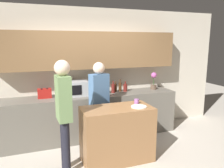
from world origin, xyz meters
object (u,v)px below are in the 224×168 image
at_px(bottle_1, 113,88).
at_px(cup_0, 137,101).
at_px(bottle_4, 125,88).
at_px(plate_on_island, 139,107).
at_px(microwave, 75,88).
at_px(potted_plant, 154,81).
at_px(bottle_0, 108,89).
at_px(bottle_2, 116,88).
at_px(toaster, 45,93).
at_px(person_left, 64,107).
at_px(bottle_3, 120,87).
at_px(person_center, 99,98).

height_order(bottle_1, cup_0, bottle_1).
height_order(bottle_4, plate_on_island, bottle_4).
distance_m(microwave, plate_on_island, 1.48).
distance_m(potted_plant, plate_on_island, 1.56).
xyz_separation_m(microwave, bottle_0, (0.71, -0.02, -0.06)).
height_order(bottle_2, bottle_4, bottle_2).
bearing_deg(cup_0, toaster, 145.93).
distance_m(toaster, person_left, 1.20).
bearing_deg(cup_0, bottle_1, 94.95).
bearing_deg(toaster, bottle_1, -1.40).
bearing_deg(bottle_0, plate_on_island, -82.87).
height_order(plate_on_island, person_left, person_left).
bearing_deg(bottle_0, cup_0, -78.56).
height_order(potted_plant, cup_0, potted_plant).
height_order(bottle_2, plate_on_island, bottle_2).
height_order(bottle_0, cup_0, bottle_0).
bearing_deg(bottle_4, bottle_3, 164.94).
relative_size(plate_on_island, person_center, 0.16).
bearing_deg(bottle_1, person_center, -131.52).
xyz_separation_m(bottle_4, person_center, (-0.77, -0.57, -0.03)).
relative_size(potted_plant, bottle_3, 1.45).
relative_size(bottle_4, person_left, 0.13).
bearing_deg(toaster, cup_0, -34.07).
bearing_deg(bottle_1, person_left, -136.15).
bearing_deg(bottle_2, person_center, -132.03).
distance_m(plate_on_island, person_left, 1.22).
distance_m(bottle_2, bottle_4, 0.22).
height_order(toaster, bottle_1, bottle_1).
bearing_deg(plate_on_island, bottle_0, 97.13).
bearing_deg(toaster, bottle_2, 2.03).
xyz_separation_m(microwave, bottle_4, (1.12, 0.01, -0.06)).
bearing_deg(cup_0, plate_on_island, -104.69).
distance_m(bottle_2, cup_0, 1.06).
xyz_separation_m(microwave, person_left, (-0.37, -1.17, -0.02)).
height_order(bottle_4, cup_0, bottle_4).
bearing_deg(bottle_1, microwave, 177.71).
bearing_deg(bottle_3, bottle_4, -15.06).
height_order(bottle_1, bottle_2, bottle_1).
xyz_separation_m(bottle_2, plate_on_island, (-0.05, -1.26, -0.07)).
xyz_separation_m(bottle_1, bottle_4, (0.30, 0.05, -0.01)).
distance_m(bottle_0, bottle_4, 0.42).
distance_m(bottle_2, person_left, 1.77).
relative_size(microwave, bottle_4, 2.33).
distance_m(microwave, toaster, 0.59).
relative_size(bottle_2, plate_on_island, 0.87).
distance_m(toaster, plate_on_island, 1.88).
height_order(bottle_4, person_center, person_center).
xyz_separation_m(toaster, person_center, (0.95, -0.56, -0.04)).
xyz_separation_m(microwave, potted_plant, (1.83, 0.00, 0.05)).
distance_m(bottle_0, bottle_3, 0.31).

